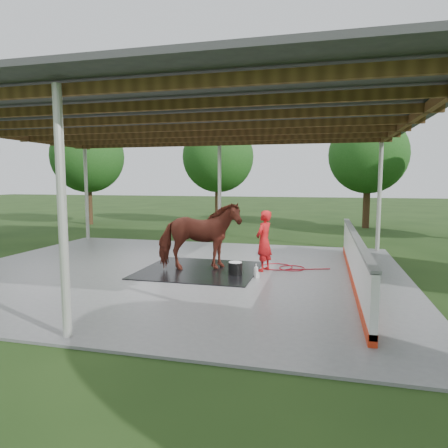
% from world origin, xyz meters
% --- Properties ---
extents(ground, '(100.00, 100.00, 0.00)m').
position_xyz_m(ground, '(0.00, 0.00, 0.00)').
color(ground, '#1E3814').
extents(concrete_slab, '(12.00, 10.00, 0.05)m').
position_xyz_m(concrete_slab, '(0.00, 0.00, 0.03)').
color(concrete_slab, slate).
rests_on(concrete_slab, ground).
extents(pavilion_structure, '(12.60, 10.60, 4.05)m').
position_xyz_m(pavilion_structure, '(0.00, -0.00, 3.97)').
color(pavilion_structure, beige).
rests_on(pavilion_structure, ground).
extents(dasher_board, '(0.16, 8.00, 1.15)m').
position_xyz_m(dasher_board, '(4.60, 0.00, 0.59)').
color(dasher_board, red).
rests_on(dasher_board, concrete_slab).
extents(tree_belt, '(28.00, 28.00, 5.80)m').
position_xyz_m(tree_belt, '(0.30, 0.90, 3.79)').
color(tree_belt, '#382314').
rests_on(tree_belt, ground).
extents(rubber_mat, '(3.10, 2.91, 0.02)m').
position_xyz_m(rubber_mat, '(0.61, 0.22, 0.06)').
color(rubber_mat, black).
rests_on(rubber_mat, concrete_slab).
extents(horse, '(2.38, 1.76, 1.83)m').
position_xyz_m(horse, '(0.61, 0.22, 0.99)').
color(horse, maroon).
rests_on(horse, rubber_mat).
extents(handler, '(0.57, 0.69, 1.64)m').
position_xyz_m(handler, '(2.31, 0.59, 0.87)').
color(handler, red).
rests_on(handler, concrete_slab).
extents(wash_bucket, '(0.37, 0.37, 0.34)m').
position_xyz_m(wash_bucket, '(1.67, -0.05, 0.22)').
color(wash_bucket, black).
rests_on(wash_bucket, concrete_slab).
extents(soap_bottle_a, '(0.13, 0.13, 0.32)m').
position_xyz_m(soap_bottle_a, '(2.21, -0.08, 0.21)').
color(soap_bottle_a, silver).
rests_on(soap_bottle_a, concrete_slab).
extents(soap_bottle_b, '(0.14, 0.14, 0.21)m').
position_xyz_m(soap_bottle_b, '(2.27, -0.26, 0.16)').
color(soap_bottle_b, '#338CD8').
rests_on(soap_bottle_b, concrete_slab).
extents(hose_coil, '(1.89, 0.88, 0.02)m').
position_xyz_m(hose_coil, '(2.80, 1.10, 0.06)').
color(hose_coil, red).
rests_on(hose_coil, concrete_slab).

